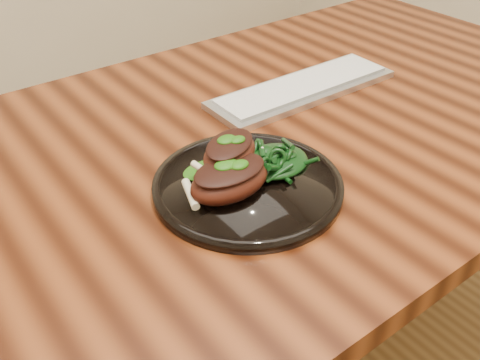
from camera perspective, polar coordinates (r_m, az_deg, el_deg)
name	(u,v)px	position (r m, az deg, el deg)	size (l,w,h in m)	color
desk	(240,178)	(0.93, -0.01, 0.22)	(1.60, 0.80, 0.75)	black
plate	(248,185)	(0.76, 0.83, -0.54)	(0.27, 0.27, 0.02)	black
lamb_chop_front	(229,179)	(0.72, -1.18, 0.12)	(0.13, 0.09, 0.05)	#40150C
lamb_chop_back	(229,152)	(0.75, -1.15, 3.03)	(0.12, 0.10, 0.05)	#40150C
herb_smear	(205,170)	(0.78, -3.75, 1.11)	(0.07, 0.05, 0.00)	#114307
greens_heap	(275,157)	(0.78, 3.74, 2.45)	(0.10, 0.10, 0.04)	black
keyboard	(303,88)	(1.04, 6.72, 9.74)	(0.39, 0.12, 0.02)	silver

